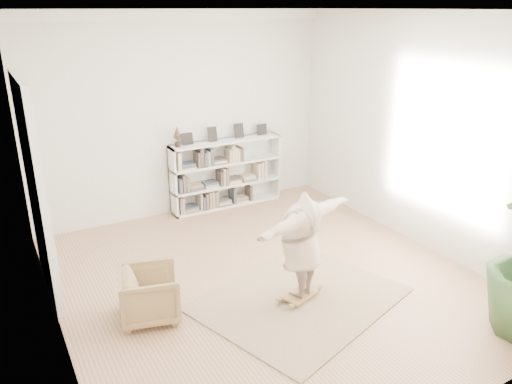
% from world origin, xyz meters
% --- Properties ---
extents(floor, '(6.00, 6.00, 0.00)m').
position_xyz_m(floor, '(0.00, 0.00, 0.00)').
color(floor, '#8C6A48').
rests_on(floor, ground).
extents(room_shell, '(6.00, 6.00, 6.00)m').
position_xyz_m(room_shell, '(0.00, 2.94, 3.51)').
color(room_shell, silver).
rests_on(room_shell, floor).
extents(doors, '(0.09, 1.78, 2.92)m').
position_xyz_m(doors, '(-2.70, 1.30, 1.40)').
color(doors, white).
rests_on(doors, floor).
extents(bookshelf, '(2.20, 0.35, 1.64)m').
position_xyz_m(bookshelf, '(0.74, 2.82, 0.64)').
color(bookshelf, silver).
rests_on(bookshelf, floor).
extents(armchair, '(0.86, 0.84, 0.65)m').
position_xyz_m(armchair, '(-1.72, -0.10, 0.32)').
color(armchair, tan).
rests_on(armchair, floor).
extents(rug, '(3.00, 2.67, 0.02)m').
position_xyz_m(rug, '(0.11, -0.67, 0.01)').
color(rug, tan).
rests_on(rug, floor).
extents(rocker_board, '(0.54, 0.42, 0.10)m').
position_xyz_m(rocker_board, '(0.11, -0.67, 0.07)').
color(rocker_board, olive).
rests_on(rocker_board, rug).
extents(person, '(1.83, 1.00, 1.44)m').
position_xyz_m(person, '(0.11, -0.67, 0.84)').
color(person, '#C2A992').
rests_on(person, rocker_board).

